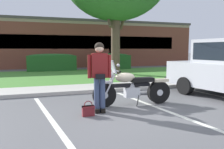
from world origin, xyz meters
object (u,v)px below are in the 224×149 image
hedge_left (52,62)px  hedge_center_left (109,61)px  brick_building (50,44)px  motorcycle (135,87)px  rider_person (100,72)px  handbag (88,110)px

hedge_left → hedge_center_left: 4.22m
hedge_center_left → brick_building: (-3.85, 6.69, 1.39)m
motorcycle → rider_person: size_ratio=1.32×
rider_person → hedge_center_left: 11.72m
hedge_left → brick_building: size_ratio=0.13×
hedge_center_left → handbag: bearing=-110.7°
rider_person → hedge_left: rider_person is taller
motorcycle → rider_person: bearing=-160.4°
hedge_center_left → hedge_left: bearing=-180.0°
handbag → hedge_left: 11.28m
rider_person → hedge_left: bearing=91.6°
motorcycle → rider_person: 1.31m
handbag → hedge_center_left: size_ratio=0.11×
rider_person → hedge_left: (-0.31, 11.04, -0.34)m
motorcycle → hedge_left: bearing=97.7°
motorcycle → hedge_left: motorcycle is taller
hedge_center_left → brick_building: size_ratio=0.12×
brick_building → handbag: bearing=-91.3°
brick_building → hedge_center_left: bearing=-60.1°
hedge_left → brick_building: (0.37, 6.69, 1.39)m
hedge_center_left → brick_building: 7.84m
hedge_left → hedge_center_left: same height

